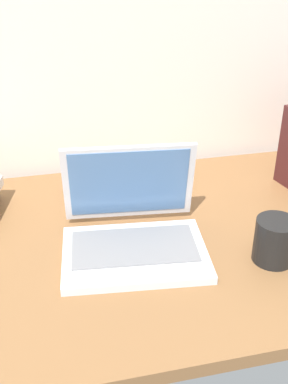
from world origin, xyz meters
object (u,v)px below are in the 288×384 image
(coffee_mug, at_px, (276,240))
(remote_control_far, at_px, (78,195))
(laptop, at_px, (133,228))
(remote_control_near, at_px, (175,183))

(coffee_mug, height_order, remote_control_far, coffee_mug)
(laptop, xyz_separation_m, remote_control_near, (0.17, 0.25, -0.03))
(laptop, distance_m, remote_control_far, 0.26)
(remote_control_far, bearing_deg, laptop, -67.61)
(coffee_mug, distance_m, remote_control_near, 0.39)
(remote_control_far, bearing_deg, remote_control_near, 2.07)
(laptop, distance_m, remote_control_near, 0.30)
(laptop, relative_size, coffee_mug, 2.61)
(remote_control_near, relative_size, remote_control_far, 1.02)
(coffee_mug, relative_size, remote_control_far, 0.79)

